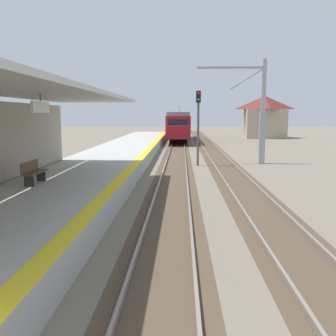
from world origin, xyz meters
name	(u,v)px	position (x,y,z in m)	size (l,w,h in m)	color
station_platform	(87,176)	(-2.50, 16.00, 0.45)	(5.00, 80.00, 0.91)	#A8A8A3
track_pair_nearest_platform	(175,173)	(1.90, 20.00, 0.05)	(2.34, 120.00, 0.16)	#4C3D2D
track_pair_middle	(230,173)	(5.30, 20.00, 0.05)	(2.34, 120.00, 0.16)	#4C3D2D
approaching_train	(179,125)	(1.90, 49.06, 2.18)	(2.93, 19.60, 4.76)	maroon
rail_signal_post	(198,120)	(3.46, 23.58, 3.19)	(0.32, 0.34, 5.20)	#4C4C4C
catenary_pylon_far_side	(259,114)	(7.88, 24.86, 3.60)	(5.00, 0.40, 7.50)	#9EA3A8
platform_bench	(33,172)	(-3.48, 11.50, 1.37)	(0.45, 1.60, 0.88)	brown
distant_trackside_house	(264,116)	(15.04, 55.96, 3.34)	(6.60, 5.28, 6.40)	tan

